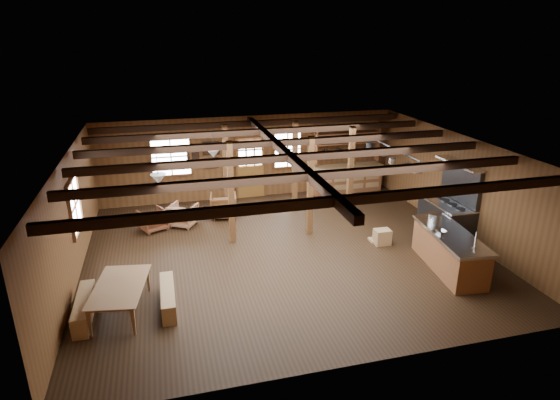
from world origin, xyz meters
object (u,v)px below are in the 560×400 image
kitchen_island (449,251)px  armchair_c (183,215)px  commercial_range (448,214)px  armchair_b (223,206)px  dining_table (123,299)px  armchair_a (152,220)px

kitchen_island → armchair_c: bearing=151.3°
commercial_range → armchair_b: 6.56m
armchair_c → dining_table: bearing=101.5°
commercial_range → armchair_b: commercial_range is taller
armchair_b → dining_table: bearing=67.6°
kitchen_island → commercial_range: size_ratio=1.22×
commercial_range → armchair_b: (-5.82, 3.00, -0.31)m
dining_table → armchair_c: size_ratio=2.39×
armchair_a → armchair_b: size_ratio=0.86×
kitchen_island → armchair_a: size_ratio=3.72×
dining_table → armchair_a: armchair_a is taller
armchair_a → armchair_c: armchair_c is taller
commercial_range → dining_table: commercial_range is taller
kitchen_island → commercial_range: 1.99m
kitchen_island → commercial_range: (1.04, 1.68, 0.19)m
armchair_a → armchair_b: bearing=166.8°
armchair_b → kitchen_island: bearing=143.5°
commercial_range → dining_table: (-8.54, -1.65, -0.36)m
dining_table → armchair_b: 5.39m
commercial_range → armchair_a: bearing=162.5°
kitchen_island → armchair_b: (-4.78, 4.68, -0.11)m
kitchen_island → armchair_a: (-6.90, 4.19, -0.16)m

